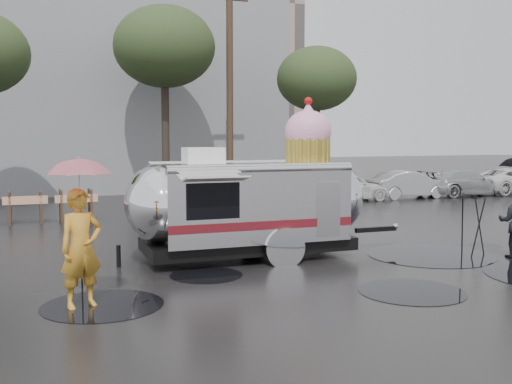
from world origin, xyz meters
name	(u,v)px	position (x,y,z in m)	size (l,w,h in m)	color
ground	(341,279)	(0.00, 0.00, 0.00)	(120.00, 120.00, 0.00)	black
puddles	(417,274)	(1.59, -0.15, 0.01)	(11.02, 5.50, 0.01)	black
grey_building	(53,64)	(-4.00, 24.00, 6.50)	(22.00, 12.00, 13.00)	gray
utility_pole	(230,90)	(2.50, 14.00, 4.62)	(1.60, 0.28, 9.00)	#473323
tree_mid	(164,47)	(0.00, 15.00, 6.34)	(4.20, 4.20, 8.03)	#382D26
tree_right	(317,80)	(6.00, 13.00, 5.06)	(3.36, 3.36, 6.42)	#382D26
barricade_row	(25,206)	(-5.55, 9.96, 0.52)	(4.30, 0.80, 1.00)	#473323
parked_cars	(442,181)	(11.78, 12.00, 0.72)	(13.20, 1.90, 1.50)	silver
airstream_trailer	(251,200)	(-0.87, 2.53, 1.28)	(6.77, 2.58, 3.64)	silver
person_left	(81,248)	(-4.73, -0.17, 0.94)	(0.68, 0.45, 1.88)	gold
umbrella_pink	(79,183)	(-4.73, -0.17, 1.97)	(1.22, 1.22, 2.39)	pink
tripod	(473,220)	(3.91, 0.95, 0.80)	(0.56, 0.56, 1.39)	black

